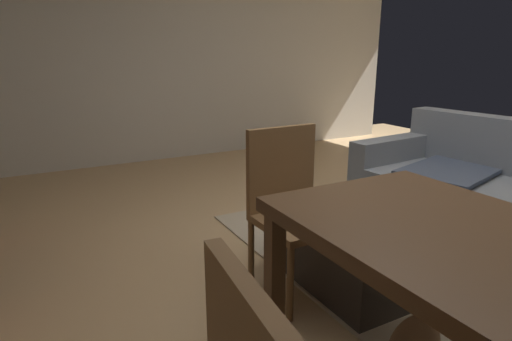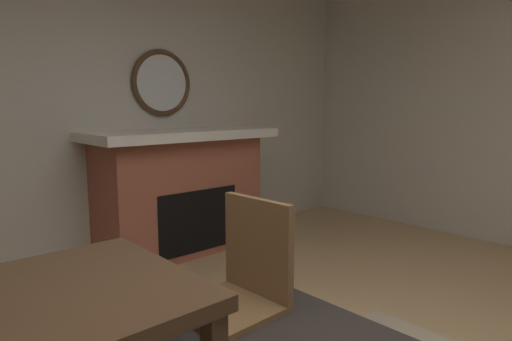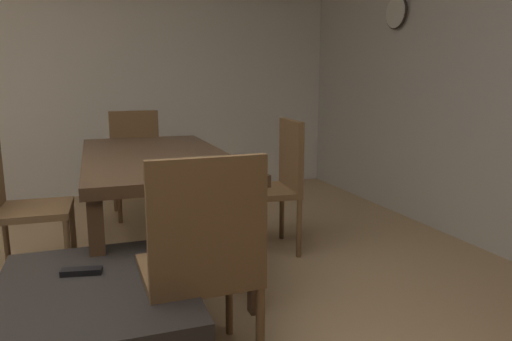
# 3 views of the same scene
# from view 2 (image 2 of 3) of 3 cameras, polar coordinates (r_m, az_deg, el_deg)

# --- Properties ---
(wall_back_fireplace_side) EXTENTS (7.34, 0.12, 2.79)m
(wall_back_fireplace_side) POSITION_cam_2_polar(r_m,az_deg,el_deg) (4.02, -24.42, 7.96)
(wall_back_fireplace_side) COLOR beige
(wall_back_fireplace_side) RESTS_ON ground
(fireplace) EXTENTS (1.74, 0.76, 1.15)m
(fireplace) POSITION_cam_2_polar(r_m,az_deg,el_deg) (4.16, -9.75, -2.63)
(fireplace) COLOR #9E5642
(fireplace) RESTS_ON ground
(round_wall_mirror) EXTENTS (0.63, 0.05, 0.63)m
(round_wall_mirror) POSITION_cam_2_polar(r_m,az_deg,el_deg) (4.33, -12.17, 11.08)
(round_wall_mirror) COLOR #4C331E
(dining_chair_west) EXTENTS (0.45, 0.45, 0.93)m
(dining_chair_west) POSITION_cam_2_polar(r_m,az_deg,el_deg) (2.17, -1.89, -14.61)
(dining_chair_west) COLOR brown
(dining_chair_west) RESTS_ON ground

